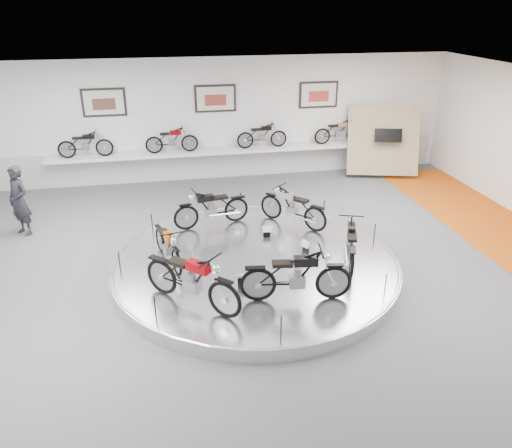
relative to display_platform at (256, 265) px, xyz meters
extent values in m
plane|color=#4E4E50|center=(0.00, -0.30, -0.15)|extent=(16.00, 16.00, 0.00)
plane|color=white|center=(0.00, -0.30, 3.85)|extent=(16.00, 16.00, 0.00)
plane|color=white|center=(0.00, 6.70, 1.85)|extent=(16.00, 0.00, 16.00)
cube|color=#BCBCBA|center=(0.00, 6.68, 0.40)|extent=(15.68, 0.04, 1.10)
cylinder|color=silver|center=(0.00, 0.00, 0.00)|extent=(6.40, 6.40, 0.30)
torus|color=#B2B2BA|center=(0.00, 0.00, 0.12)|extent=(6.40, 6.40, 0.10)
cube|color=silver|center=(0.00, 6.40, 0.85)|extent=(11.00, 0.55, 0.10)
cube|color=beige|center=(-3.50, 6.66, 2.55)|extent=(1.35, 0.06, 0.88)
cube|color=beige|center=(0.00, 6.66, 2.55)|extent=(1.35, 0.06, 0.88)
cube|color=beige|center=(3.50, 6.66, 2.55)|extent=(1.35, 0.06, 0.88)
cube|color=tan|center=(5.60, 5.80, 1.10)|extent=(2.56, 1.52, 2.30)
imported|color=black|center=(-5.56, 3.16, 0.77)|extent=(0.80, 0.78, 1.85)
camera|label=1|loc=(-1.94, -9.70, 5.50)|focal=35.00mm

